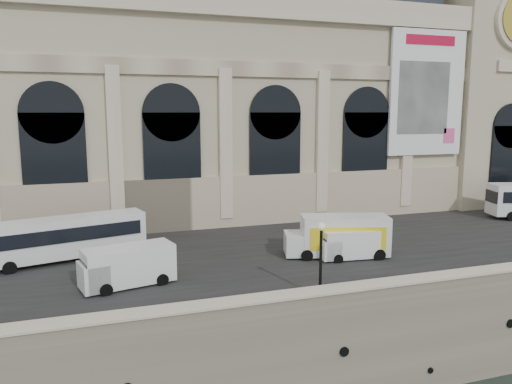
# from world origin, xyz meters

# --- Properties ---
(quay) EXTENTS (160.00, 70.00, 6.00)m
(quay) POSITION_xyz_m (0.00, 35.00, 3.00)
(quay) COLOR gray
(quay) RESTS_ON ground
(street) EXTENTS (160.00, 24.00, 0.06)m
(street) POSITION_xyz_m (0.00, 14.00, 6.03)
(street) COLOR #2D2D2D
(street) RESTS_ON quay
(parapet) EXTENTS (160.00, 1.40, 1.21)m
(parapet) POSITION_xyz_m (0.00, 0.60, 6.62)
(parapet) COLOR gray
(parapet) RESTS_ON quay
(museum) EXTENTS (69.00, 18.70, 29.10)m
(museum) POSITION_xyz_m (-5.98, 30.86, 19.72)
(museum) COLOR #C4B897
(museum) RESTS_ON quay
(clock_pavilion) EXTENTS (13.00, 14.72, 36.70)m
(clock_pavilion) POSITION_xyz_m (34.00, 27.93, 23.42)
(clock_pavilion) COLOR #C4B897
(clock_pavilion) RESTS_ON quay
(bus_left) EXTENTS (11.48, 4.97, 3.32)m
(bus_left) POSITION_xyz_m (-12.99, 15.17, 7.86)
(bus_left) COLOR white
(bus_left) RESTS_ON quay
(van_b) EXTENTS (6.18, 3.44, 2.60)m
(van_b) POSITION_xyz_m (-9.49, 8.03, 7.33)
(van_b) COLOR white
(van_b) RESTS_ON quay
(van_c) EXTENTS (5.31, 2.55, 2.29)m
(van_c) POSITION_xyz_m (7.19, 8.92, 7.17)
(van_c) COLOR white
(van_c) RESTS_ON quay
(box_truck) EXTENTS (8.28, 4.60, 3.19)m
(box_truck) POSITION_xyz_m (6.74, 9.81, 7.60)
(box_truck) COLOR white
(box_truck) RESTS_ON quay
(lamp_right) EXTENTS (0.47, 0.47, 4.65)m
(lamp_right) POSITION_xyz_m (1.54, 2.29, 8.31)
(lamp_right) COLOR black
(lamp_right) RESTS_ON quay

